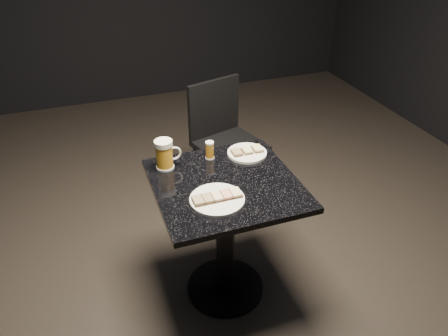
{
  "coord_description": "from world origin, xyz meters",
  "views": [
    {
      "loc": [
        -0.61,
        -1.67,
        1.96
      ],
      "look_at": [
        0.0,
        0.02,
        0.82
      ],
      "focal_mm": 35.0,
      "sensor_mm": 36.0,
      "label": 1
    }
  ],
  "objects_px": {
    "table": "(225,220)",
    "beer_tumbler": "(210,150)",
    "chair": "(224,136)",
    "plate_small": "(247,153)",
    "plate_large": "(217,200)",
    "beer_mug": "(165,154)"
  },
  "relations": [
    {
      "from": "table",
      "to": "beer_tumbler",
      "type": "relative_size",
      "value": 7.65
    },
    {
      "from": "beer_tumbler",
      "to": "chair",
      "type": "xyz_separation_m",
      "value": [
        0.31,
        0.65,
        -0.3
      ]
    },
    {
      "from": "plate_small",
      "to": "chair",
      "type": "bearing_deg",
      "value": 80.79
    },
    {
      "from": "plate_large",
      "to": "beer_tumbler",
      "type": "bearing_deg",
      "value": 76.89
    },
    {
      "from": "beer_mug",
      "to": "beer_tumbler",
      "type": "relative_size",
      "value": 1.61
    },
    {
      "from": "beer_mug",
      "to": "beer_tumbler",
      "type": "height_order",
      "value": "beer_mug"
    },
    {
      "from": "plate_small",
      "to": "beer_tumbler",
      "type": "distance_m",
      "value": 0.21
    },
    {
      "from": "plate_small",
      "to": "plate_large",
      "type": "bearing_deg",
      "value": -129.94
    },
    {
      "from": "plate_large",
      "to": "chair",
      "type": "relative_size",
      "value": 0.29
    },
    {
      "from": "plate_large",
      "to": "beer_tumbler",
      "type": "height_order",
      "value": "beer_tumbler"
    },
    {
      "from": "plate_small",
      "to": "beer_mug",
      "type": "bearing_deg",
      "value": 177.95
    },
    {
      "from": "plate_small",
      "to": "table",
      "type": "relative_size",
      "value": 0.29
    },
    {
      "from": "plate_small",
      "to": "table",
      "type": "distance_m",
      "value": 0.39
    },
    {
      "from": "table",
      "to": "beer_mug",
      "type": "bearing_deg",
      "value": 136.71
    },
    {
      "from": "table",
      "to": "beer_mug",
      "type": "relative_size",
      "value": 4.75
    },
    {
      "from": "plate_small",
      "to": "chair",
      "type": "xyz_separation_m",
      "value": [
        0.11,
        0.68,
        -0.26
      ]
    },
    {
      "from": "plate_small",
      "to": "beer_mug",
      "type": "relative_size",
      "value": 1.36
    },
    {
      "from": "beer_tumbler",
      "to": "chair",
      "type": "height_order",
      "value": "chair"
    },
    {
      "from": "plate_large",
      "to": "table",
      "type": "distance_m",
      "value": 0.3
    },
    {
      "from": "beer_mug",
      "to": "plate_small",
      "type": "bearing_deg",
      "value": -2.05
    },
    {
      "from": "table",
      "to": "beer_mug",
      "type": "height_order",
      "value": "beer_mug"
    },
    {
      "from": "table",
      "to": "plate_small",
      "type": "bearing_deg",
      "value": 46.67
    }
  ]
}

